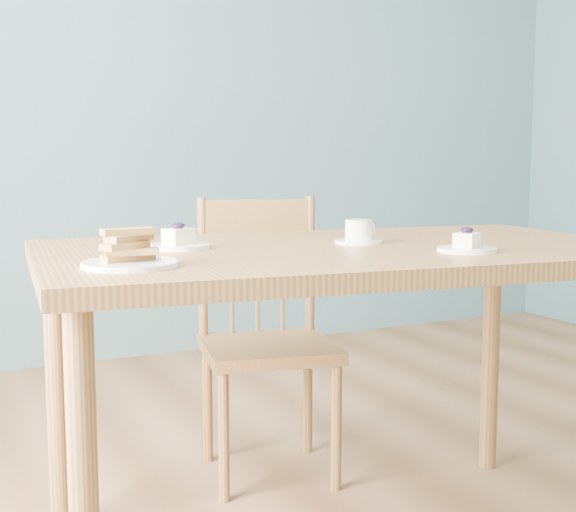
{
  "coord_description": "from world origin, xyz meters",
  "views": [
    {
      "loc": [
        -1.31,
        -1.51,
        1.04
      ],
      "look_at": [
        -0.41,
        0.27,
        0.79
      ],
      "focal_mm": 50.0,
      "sensor_mm": 36.0,
      "label": 1
    }
  ],
  "objects_px": {
    "dining_table": "(345,278)",
    "cheesecake_plate_near": "(467,246)",
    "dining_chair": "(266,334)",
    "cheesecake_plate_far": "(179,242)",
    "biscotti_plate": "(130,255)",
    "coffee_cup": "(359,233)"
  },
  "relations": [
    {
      "from": "cheesecake_plate_far",
      "to": "biscotti_plate",
      "type": "height_order",
      "value": "biscotti_plate"
    },
    {
      "from": "dining_chair",
      "to": "cheesecake_plate_near",
      "type": "height_order",
      "value": "dining_chair"
    },
    {
      "from": "biscotti_plate",
      "to": "coffee_cup",
      "type": "bearing_deg",
      "value": 14.22
    },
    {
      "from": "cheesecake_plate_near",
      "to": "dining_table",
      "type": "bearing_deg",
      "value": 129.61
    },
    {
      "from": "cheesecake_plate_far",
      "to": "biscotti_plate",
      "type": "bearing_deg",
      "value": -126.63
    },
    {
      "from": "cheesecake_plate_near",
      "to": "coffee_cup",
      "type": "height_order",
      "value": "coffee_cup"
    },
    {
      "from": "cheesecake_plate_far",
      "to": "cheesecake_plate_near",
      "type": "bearing_deg",
      "value": -32.16
    },
    {
      "from": "dining_table",
      "to": "coffee_cup",
      "type": "distance_m",
      "value": 0.13
    },
    {
      "from": "cheesecake_plate_far",
      "to": "dining_table",
      "type": "bearing_deg",
      "value": -18.93
    },
    {
      "from": "cheesecake_plate_near",
      "to": "cheesecake_plate_far",
      "type": "xyz_separation_m",
      "value": [
        -0.59,
        0.37,
        0.0
      ]
    },
    {
      "from": "dining_chair",
      "to": "cheesecake_plate_far",
      "type": "height_order",
      "value": "dining_chair"
    },
    {
      "from": "cheesecake_plate_far",
      "to": "coffee_cup",
      "type": "distance_m",
      "value": 0.47
    },
    {
      "from": "dining_chair",
      "to": "cheesecake_plate_far",
      "type": "distance_m",
      "value": 0.74
    },
    {
      "from": "coffee_cup",
      "to": "cheesecake_plate_near",
      "type": "bearing_deg",
      "value": -72.92
    },
    {
      "from": "cheesecake_plate_near",
      "to": "biscotti_plate",
      "type": "xyz_separation_m",
      "value": [
        -0.78,
        0.11,
        0.01
      ]
    },
    {
      "from": "cheesecake_plate_far",
      "to": "coffee_cup",
      "type": "xyz_separation_m",
      "value": [
        0.46,
        -0.1,
        0.01
      ]
    },
    {
      "from": "dining_chair",
      "to": "coffee_cup",
      "type": "distance_m",
      "value": 0.67
    },
    {
      "from": "dining_table",
      "to": "cheesecake_plate_near",
      "type": "bearing_deg",
      "value": -43.5
    },
    {
      "from": "cheesecake_plate_near",
      "to": "biscotti_plate",
      "type": "relative_size",
      "value": 0.7
    },
    {
      "from": "cheesecake_plate_near",
      "to": "biscotti_plate",
      "type": "distance_m",
      "value": 0.79
    },
    {
      "from": "dining_chair",
      "to": "coffee_cup",
      "type": "height_order",
      "value": "dining_chair"
    },
    {
      "from": "coffee_cup",
      "to": "cheesecake_plate_far",
      "type": "bearing_deg",
      "value": 159.43
    }
  ]
}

